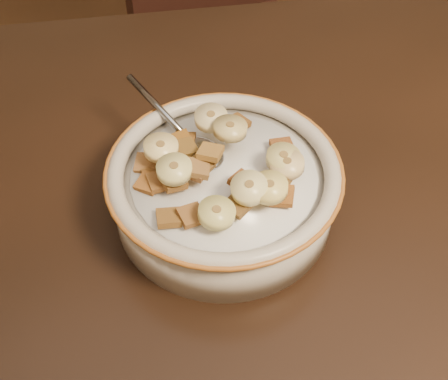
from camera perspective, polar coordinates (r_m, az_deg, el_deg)
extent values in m
cube|color=black|center=(1.21, 1.12, 13.99)|extent=(0.55, 0.55, 0.97)
cylinder|color=tan|center=(0.53, 0.00, -0.39)|extent=(0.21, 0.21, 0.05)
cylinder|color=white|center=(0.51, 0.00, 1.44)|extent=(0.17, 0.17, 0.00)
ellipsoid|color=gray|center=(0.52, -2.32, 3.80)|extent=(0.06, 0.06, 0.01)
cube|color=brown|center=(0.49, -2.68, 2.19)|extent=(0.02, 0.02, 0.01)
cube|color=brown|center=(0.51, -6.99, 1.43)|extent=(0.02, 0.02, 0.01)
cube|color=brown|center=(0.49, -2.34, 2.60)|extent=(0.03, 0.03, 0.01)
cube|color=brown|center=(0.47, -5.65, -2.82)|extent=(0.02, 0.02, 0.01)
cube|color=brown|center=(0.50, -7.69, 0.72)|extent=(0.03, 0.03, 0.01)
cube|color=olive|center=(0.52, -7.90, 2.71)|extent=(0.03, 0.03, 0.01)
cube|color=brown|center=(0.48, 1.96, 0.84)|extent=(0.03, 0.03, 0.01)
cube|color=brown|center=(0.47, 1.49, -1.45)|extent=(0.03, 0.03, 0.01)
cube|color=#925A2D|center=(0.49, -5.15, 0.88)|extent=(0.03, 0.02, 0.01)
cube|color=brown|center=(0.51, -3.96, 4.27)|extent=(0.03, 0.03, 0.01)
cube|color=brown|center=(0.49, 5.64, 1.04)|extent=(0.03, 0.03, 0.01)
cube|color=olive|center=(0.49, -1.40, 3.86)|extent=(0.03, 0.03, 0.01)
cube|color=brown|center=(0.47, -3.34, -2.59)|extent=(0.02, 0.02, 0.01)
cube|color=brown|center=(0.50, -6.54, 0.89)|extent=(0.02, 0.02, 0.01)
cube|color=#975F27|center=(0.48, 5.90, -0.58)|extent=(0.03, 0.03, 0.01)
cube|color=#935A31|center=(0.49, -2.89, 2.03)|extent=(0.03, 0.03, 0.01)
cube|color=#92521A|center=(0.53, -4.04, 5.12)|extent=(0.02, 0.03, 0.01)
cube|color=brown|center=(0.53, -4.44, 4.95)|extent=(0.02, 0.02, 0.01)
cube|color=brown|center=(0.52, 5.90, 4.43)|extent=(0.02, 0.02, 0.01)
cube|color=brown|center=(0.55, 1.36, 6.88)|extent=(0.03, 0.03, 0.01)
cylinder|color=#DFD683|center=(0.46, -0.75, -2.35)|extent=(0.03, 0.03, 0.01)
cylinder|color=#DFD37C|center=(0.48, -5.07, 2.11)|extent=(0.04, 0.04, 0.01)
cylinder|color=beige|center=(0.53, -1.33, 7.34)|extent=(0.04, 0.04, 0.01)
cylinder|color=#F5CF7F|center=(0.50, 6.40, 2.58)|extent=(0.04, 0.04, 0.01)
cylinder|color=#F8E39E|center=(0.46, 2.57, 0.21)|extent=(0.03, 0.03, 0.02)
cylinder|color=#FFED9B|center=(0.50, -6.42, 4.29)|extent=(0.04, 0.04, 0.01)
cylinder|color=#EAD482|center=(0.50, 6.05, 3.23)|extent=(0.04, 0.04, 0.01)
cylinder|color=#DDC479|center=(0.51, 0.63, 6.27)|extent=(0.03, 0.03, 0.01)
cylinder|color=#F0CF75|center=(0.47, 4.64, 0.25)|extent=(0.03, 0.03, 0.01)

